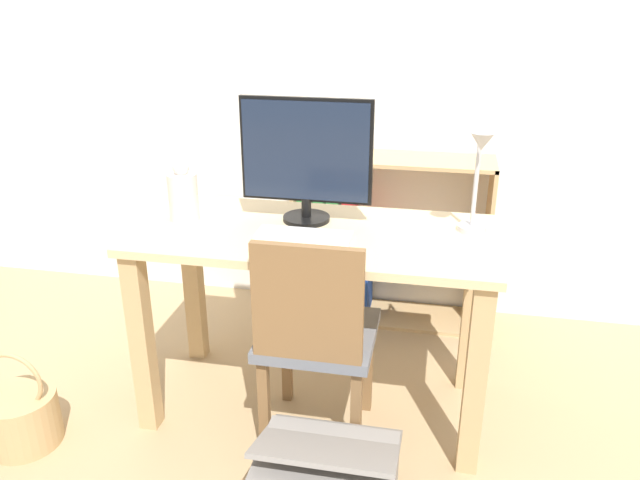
# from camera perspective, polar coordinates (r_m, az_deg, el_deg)

# --- Properties ---
(ground_plane) EXTENTS (10.00, 10.00, 0.00)m
(ground_plane) POSITION_cam_1_polar(r_m,az_deg,el_deg) (2.61, -0.44, -14.68)
(ground_plane) COLOR tan
(wall_back) EXTENTS (8.00, 0.05, 2.60)m
(wall_back) POSITION_cam_1_polar(r_m,az_deg,el_deg) (3.02, 3.28, 17.21)
(wall_back) COLOR silver
(wall_back) RESTS_ON ground_plane
(desk) EXTENTS (1.29, 0.61, 0.75)m
(desk) POSITION_cam_1_polar(r_m,az_deg,el_deg) (2.30, -0.49, -2.79)
(desk) COLOR #D8BC8C
(desk) RESTS_ON ground_plane
(monitor) EXTENTS (0.48, 0.18, 0.46)m
(monitor) POSITION_cam_1_polar(r_m,az_deg,el_deg) (2.27, -1.29, 7.75)
(monitor) COLOR black
(monitor) RESTS_ON desk
(keyboard) EXTENTS (0.33, 0.12, 0.02)m
(keyboard) POSITION_cam_1_polar(r_m,az_deg,el_deg) (2.18, -1.48, 0.41)
(keyboard) COLOR silver
(keyboard) RESTS_ON desk
(vase) EXTENTS (0.11, 0.11, 0.23)m
(vase) POSITION_cam_1_polar(r_m,az_deg,el_deg) (2.37, -12.41, 4.10)
(vase) COLOR silver
(vase) RESTS_ON desk
(desk_lamp) EXTENTS (0.10, 0.19, 0.38)m
(desk_lamp) POSITION_cam_1_polar(r_m,az_deg,el_deg) (2.18, 14.24, 5.95)
(desk_lamp) COLOR #B7B7BC
(desk_lamp) RESTS_ON desk
(chair) EXTENTS (0.40, 0.40, 0.84)m
(chair) POSITION_cam_1_polar(r_m,az_deg,el_deg) (2.17, -0.45, -8.57)
(chair) COLOR slate
(chair) RESTS_ON ground_plane
(bookshelf) EXTENTS (0.93, 0.28, 0.83)m
(bookshelf) POSITION_cam_1_polar(r_m,az_deg,el_deg) (3.08, 3.29, -0.89)
(bookshelf) COLOR tan
(bookshelf) RESTS_ON ground_plane
(basket) EXTENTS (0.26, 0.26, 0.38)m
(basket) POSITION_cam_1_polar(r_m,az_deg,el_deg) (2.60, -25.62, -14.36)
(basket) COLOR tan
(basket) RESTS_ON ground_plane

